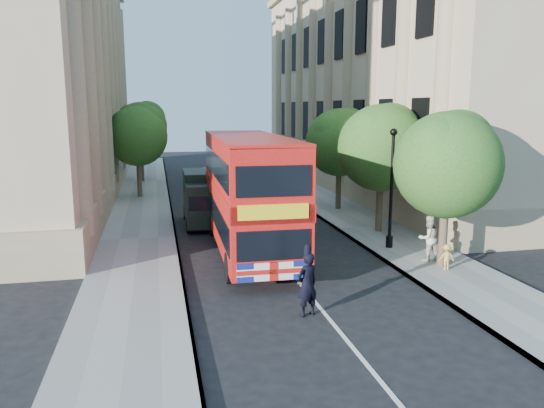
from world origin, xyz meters
TOP-DOWN VIEW (x-y plane):
  - ground at (0.00, 0.00)m, footprint 120.00×120.00m
  - pavement_right at (5.75, 10.00)m, footprint 3.50×80.00m
  - pavement_left at (-5.75, 10.00)m, footprint 3.50×80.00m
  - building_right at (13.80, 24.00)m, footprint 12.00×38.00m
  - building_left at (-13.80, 24.00)m, footprint 12.00×38.00m
  - tree_right_near at (5.84, 3.03)m, footprint 4.00×4.00m
  - tree_right_mid at (5.84, 9.03)m, footprint 4.20×4.20m
  - tree_right_far at (5.84, 15.03)m, footprint 4.00×4.00m
  - tree_left_far at (-5.96, 22.03)m, footprint 4.00×4.00m
  - tree_left_back at (-5.96, 30.03)m, footprint 4.20×4.20m
  - lamp_post at (5.00, 6.00)m, footprint 0.32×0.32m
  - double_decker_bus at (-1.07, 6.78)m, footprint 3.05×10.65m
  - box_van at (-2.45, 12.66)m, footprint 2.07×4.92m
  - police_constable at (-0.57, -0.38)m, footprint 0.83×0.69m
  - woman_pedestrian at (5.64, 3.80)m, footprint 0.95×0.78m
  - child_a at (5.87, 3.20)m, footprint 0.72×0.59m
  - child_b at (5.70, 2.52)m, footprint 0.66×0.41m

SIDE VIEW (x-z plane):
  - ground at x=0.00m, z-range 0.00..0.00m
  - pavement_right at x=5.75m, z-range 0.00..0.12m
  - pavement_left at x=-5.75m, z-range 0.00..0.12m
  - child_b at x=5.70m, z-range 0.12..1.10m
  - child_a at x=5.87m, z-range 0.12..1.27m
  - police_constable at x=-0.57m, z-range 0.00..1.94m
  - woman_pedestrian at x=5.64m, z-range 0.12..1.94m
  - box_van at x=-2.45m, z-range -0.03..2.77m
  - lamp_post at x=5.00m, z-range -0.07..5.09m
  - double_decker_bus at x=-1.07m, z-range 0.26..5.15m
  - tree_right_near at x=5.84m, z-range 1.21..7.29m
  - tree_right_far at x=5.84m, z-range 1.24..7.39m
  - tree_left_far at x=-5.96m, z-range 1.30..7.59m
  - tree_right_mid at x=5.84m, z-range 1.26..7.63m
  - tree_left_back at x=-5.96m, z-range 1.38..8.03m
  - building_right at x=13.80m, z-range 0.00..18.00m
  - building_left at x=-13.80m, z-range 0.00..18.00m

